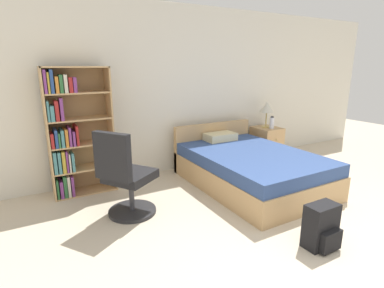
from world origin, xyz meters
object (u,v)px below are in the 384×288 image
at_px(bookshelf, 72,133).
at_px(water_bottle, 272,123).
at_px(office_chair, 125,179).
at_px(nightstand, 266,143).
at_px(table_lamp, 267,108).
at_px(bed, 248,167).
at_px(backpack_black, 322,227).

height_order(bookshelf, water_bottle, bookshelf).
bearing_deg(bookshelf, office_chair, -67.79).
xyz_separation_m(office_chair, nightstand, (2.94, 0.88, -0.16)).
xyz_separation_m(nightstand, table_lamp, (-0.01, 0.03, 0.65)).
bearing_deg(water_bottle, bed, -147.62).
relative_size(nightstand, table_lamp, 1.28).
xyz_separation_m(office_chair, backpack_black, (1.43, -1.50, -0.25)).
xyz_separation_m(bookshelf, office_chair, (0.39, -0.96, -0.38)).
height_order(water_bottle, backpack_black, water_bottle).
relative_size(bookshelf, bed, 0.81).
relative_size(bed, water_bottle, 9.34).
relative_size(nightstand, backpack_black, 1.37).
bearing_deg(table_lamp, office_chair, -162.66).
bearing_deg(bookshelf, table_lamp, -0.88).
distance_m(nightstand, table_lamp, 0.65).
height_order(office_chair, water_bottle, office_chair).
bearing_deg(bed, backpack_black, -104.78).
bearing_deg(nightstand, water_bottle, -96.57).
height_order(bookshelf, bed, bookshelf).
distance_m(bookshelf, bed, 2.47).
height_order(bookshelf, office_chair, bookshelf).
xyz_separation_m(nightstand, backpack_black, (-1.51, -2.38, -0.09)).
distance_m(bookshelf, nightstand, 3.37).
distance_m(bed, nightstand, 1.36).
height_order(office_chair, nightstand, office_chair).
height_order(bed, backpack_black, bed).
bearing_deg(water_bottle, table_lamp, 90.15).
height_order(nightstand, table_lamp, table_lamp).
xyz_separation_m(bookshelf, water_bottle, (3.31, -0.20, -0.14)).
xyz_separation_m(bookshelf, backpack_black, (1.82, -2.46, -0.63)).
distance_m(bookshelf, table_lamp, 3.32).
height_order(nightstand, water_bottle, water_bottle).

